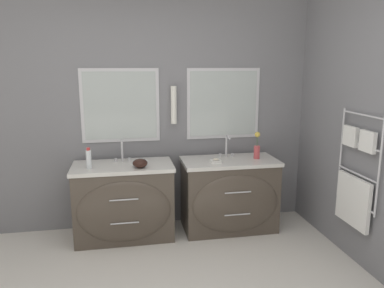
{
  "coord_description": "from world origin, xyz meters",
  "views": [
    {
      "loc": [
        -0.27,
        -2.09,
        1.78
      ],
      "look_at": [
        0.38,
        1.38,
        1.03
      ],
      "focal_mm": 35.0,
      "sensor_mm": 36.0,
      "label": 1
    }
  ],
  "objects_px": {
    "vanity_left": "(124,201)",
    "vanity_right": "(230,194)",
    "flower_vase": "(257,148)",
    "amenity_bowl": "(140,163)",
    "toiletry_bottle": "(89,159)"
  },
  "relations": [
    {
      "from": "toiletry_bottle",
      "to": "amenity_bowl",
      "type": "relative_size",
      "value": 1.42
    },
    {
      "from": "vanity_right",
      "to": "flower_vase",
      "type": "distance_m",
      "value": 0.59
    },
    {
      "from": "vanity_left",
      "to": "amenity_bowl",
      "type": "height_order",
      "value": "amenity_bowl"
    },
    {
      "from": "vanity_left",
      "to": "vanity_right",
      "type": "bearing_deg",
      "value": 0.0
    },
    {
      "from": "vanity_right",
      "to": "flower_vase",
      "type": "bearing_deg",
      "value": 5.03
    },
    {
      "from": "vanity_right",
      "to": "vanity_left",
      "type": "bearing_deg",
      "value": 180.0
    },
    {
      "from": "vanity_right",
      "to": "amenity_bowl",
      "type": "relative_size",
      "value": 6.9
    },
    {
      "from": "amenity_bowl",
      "to": "flower_vase",
      "type": "height_order",
      "value": "flower_vase"
    },
    {
      "from": "amenity_bowl",
      "to": "flower_vase",
      "type": "relative_size",
      "value": 0.5
    },
    {
      "from": "vanity_left",
      "to": "amenity_bowl",
      "type": "xyz_separation_m",
      "value": [
        0.17,
        -0.11,
        0.43
      ]
    },
    {
      "from": "toiletry_bottle",
      "to": "vanity_right",
      "type": "bearing_deg",
      "value": 2.11
    },
    {
      "from": "vanity_right",
      "to": "toiletry_bottle",
      "type": "height_order",
      "value": "toiletry_bottle"
    },
    {
      "from": "vanity_left",
      "to": "toiletry_bottle",
      "type": "distance_m",
      "value": 0.58
    },
    {
      "from": "toiletry_bottle",
      "to": "flower_vase",
      "type": "relative_size",
      "value": 0.71
    },
    {
      "from": "flower_vase",
      "to": "toiletry_bottle",
      "type": "bearing_deg",
      "value": -177.39
    }
  ]
}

